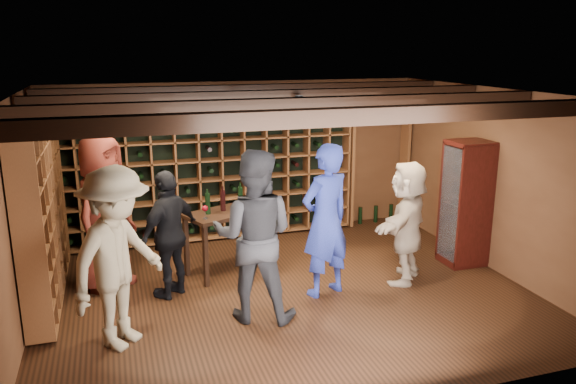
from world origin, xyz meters
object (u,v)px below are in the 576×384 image
object	(u,v)px
man_grey_suit	(254,236)
guest_khaki	(118,258)
guest_red_floral	(104,213)
man_blue_shirt	(326,221)
guest_beige	(407,222)
display_cabinet	(465,206)
guest_woman_black	(170,234)
tasting_table	(228,218)

from	to	relation	value
man_grey_suit	guest_khaki	bearing A→B (deg)	30.11
man_grey_suit	guest_red_floral	distance (m)	2.10
man_blue_shirt	guest_beige	distance (m)	1.19
guest_red_floral	guest_khaki	bearing A→B (deg)	-142.56
man_grey_suit	guest_red_floral	size ratio (longest dim) A/B	0.98
man_grey_suit	guest_beige	size ratio (longest dim) A/B	1.21
display_cabinet	guest_woman_black	distance (m)	4.09
guest_khaki	tasting_table	size ratio (longest dim) A/B	1.48
man_blue_shirt	guest_woman_black	bearing A→B (deg)	-35.22
guest_woman_black	guest_khaki	size ratio (longest dim) A/B	0.84
guest_woman_black	guest_khaki	world-z (taller)	guest_khaki
man_grey_suit	tasting_table	world-z (taller)	man_grey_suit
man_grey_suit	guest_woman_black	size ratio (longest dim) A/B	1.23
guest_khaki	guest_beige	distance (m)	3.69
display_cabinet	man_grey_suit	xyz separation A→B (m)	(-3.25, -0.71, 0.13)
guest_woman_black	tasting_table	bearing A→B (deg)	172.52
guest_woman_black	tasting_table	distance (m)	1.00
man_grey_suit	guest_woman_black	distance (m)	1.24
guest_woman_black	tasting_table	world-z (taller)	guest_woman_black
guest_red_floral	guest_khaki	xyz separation A→B (m)	(0.13, -1.54, -0.04)
man_blue_shirt	tasting_table	bearing A→B (deg)	-66.10
guest_red_floral	guest_beige	size ratio (longest dim) A/B	1.23
man_grey_suit	guest_red_floral	xyz separation A→B (m)	(-1.60, 1.37, 0.02)
man_blue_shirt	guest_woman_black	size ratio (longest dim) A/B	1.20
display_cabinet	man_blue_shirt	distance (m)	2.29
guest_woman_black	man_blue_shirt	bearing A→B (deg)	123.57
guest_red_floral	guest_khaki	distance (m)	1.54
guest_khaki	guest_beige	world-z (taller)	guest_khaki
man_grey_suit	guest_khaki	distance (m)	1.48
man_blue_shirt	guest_woman_black	distance (m)	1.92
man_blue_shirt	tasting_table	xyz separation A→B (m)	(-1.00, 1.07, -0.19)
guest_woman_black	guest_khaki	xyz separation A→B (m)	(-0.63, -1.05, 0.15)
guest_woman_black	guest_beige	distance (m)	3.04
display_cabinet	guest_red_floral	bearing A→B (deg)	172.28
guest_beige	tasting_table	distance (m)	2.39
guest_woman_black	guest_khaki	bearing A→B (deg)	19.05
guest_woman_black	tasting_table	xyz separation A→B (m)	(0.84, 0.54, -0.03)
man_blue_shirt	guest_woman_black	xyz separation A→B (m)	(-1.84, 0.54, -0.16)
guest_red_floral	guest_beige	world-z (taller)	guest_red_floral
man_blue_shirt	guest_khaki	xyz separation A→B (m)	(-2.46, -0.52, -0.01)
man_blue_shirt	guest_red_floral	world-z (taller)	guest_red_floral
man_blue_shirt	display_cabinet	bearing A→B (deg)	170.14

